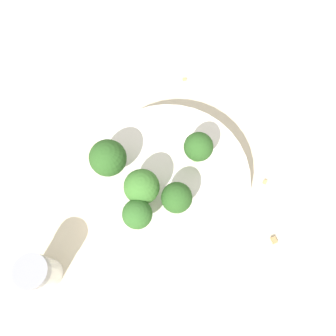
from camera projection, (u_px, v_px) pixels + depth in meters
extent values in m
plane|color=beige|center=(168.00, 185.00, 0.44)|extent=(3.00, 3.00, 0.00)
cylinder|color=silver|center=(168.00, 180.00, 0.42)|extent=(0.21, 0.21, 0.04)
cylinder|color=#84AD66|center=(143.00, 192.00, 0.39)|extent=(0.02, 0.02, 0.03)
sphere|color=#386B28|center=(142.00, 187.00, 0.37)|extent=(0.04, 0.04, 0.04)
cylinder|color=#84AD66|center=(197.00, 153.00, 0.40)|extent=(0.01, 0.01, 0.03)
sphere|color=#28511E|center=(198.00, 147.00, 0.39)|extent=(0.04, 0.04, 0.04)
cylinder|color=#8EB770|center=(176.00, 202.00, 0.38)|extent=(0.03, 0.03, 0.02)
sphere|color=#28511E|center=(177.00, 198.00, 0.37)|extent=(0.04, 0.04, 0.04)
cylinder|color=#84AD66|center=(139.00, 218.00, 0.37)|extent=(0.02, 0.02, 0.03)
sphere|color=#2D5B23|center=(137.00, 214.00, 0.36)|extent=(0.03, 0.03, 0.03)
cylinder|color=#84AD66|center=(111.00, 164.00, 0.40)|extent=(0.01, 0.01, 0.03)
sphere|color=#28511E|center=(108.00, 158.00, 0.38)|extent=(0.04, 0.04, 0.04)
cylinder|color=silver|center=(42.00, 273.00, 0.38)|extent=(0.04, 0.04, 0.05)
cylinder|color=gray|center=(32.00, 271.00, 0.35)|extent=(0.04, 0.04, 0.01)
cube|color=tan|center=(265.00, 181.00, 0.44)|extent=(0.01, 0.01, 0.01)
cube|color=tan|center=(187.00, 79.00, 0.50)|extent=(0.01, 0.01, 0.01)
cube|color=#AD7F4C|center=(275.00, 240.00, 0.41)|extent=(0.01, 0.01, 0.01)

